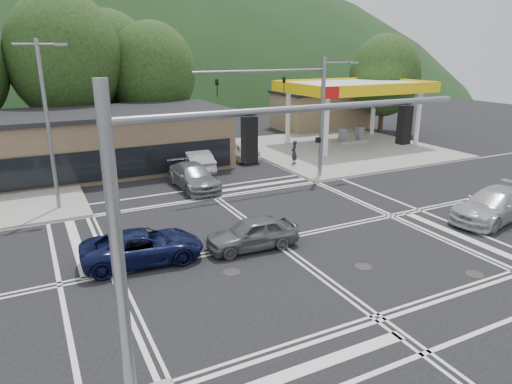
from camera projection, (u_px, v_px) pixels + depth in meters
name	position (u px, v px, depth m)	size (l,w,h in m)	color
ground	(273.00, 240.00, 21.14)	(120.00, 120.00, 0.00)	black
sidewalk_ne	(340.00, 148.00, 40.34)	(16.00, 16.00, 0.15)	gray
gas_station_canopy	(354.00, 89.00, 40.54)	(12.32, 8.34, 5.75)	silver
convenience_store	(322.00, 111.00, 50.45)	(10.00, 6.00, 3.80)	#846B4F
commercial_row	(54.00, 147.00, 31.56)	(24.00, 8.00, 4.00)	brown
hill_north	(71.00, 90.00, 97.74)	(252.00, 126.00, 140.00)	#1D3317
tree_n_b	(65.00, 58.00, 36.64)	(9.00, 9.00, 12.98)	#382619
tree_n_c	(152.00, 72.00, 40.04)	(7.60, 7.60, 10.87)	#382619
tree_n_e	(108.00, 64.00, 41.96)	(8.40, 8.40, 11.98)	#382619
tree_ne	(384.00, 76.00, 46.73)	(7.20, 7.20, 9.99)	#382619
streetlight_nw	(48.00, 118.00, 23.65)	(2.50, 0.25, 9.00)	slate
signal_mast_ne	(307.00, 104.00, 29.58)	(11.65, 0.30, 8.00)	slate
signal_mast_sw	(200.00, 212.00, 9.87)	(9.14, 0.28, 8.00)	slate
car_blue_west	(143.00, 247.00, 18.83)	(2.29, 4.96, 1.38)	#0B1034
car_grey_center	(252.00, 233.00, 20.14)	(1.67, 4.14, 1.41)	#545759
car_silver_east	(494.00, 205.00, 23.48)	(2.26, 5.57, 1.62)	#AAACB2
car_queue_a	(195.00, 160.00, 32.81)	(1.73, 4.95, 1.63)	#A5A7AC
car_queue_b	(241.00, 151.00, 36.31)	(1.72, 4.28, 1.46)	white
car_northbound	(193.00, 177.00, 28.83)	(2.13, 5.25, 1.52)	slate
pedestrian	(294.00, 152.00, 34.24)	(0.65, 0.43, 1.78)	black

